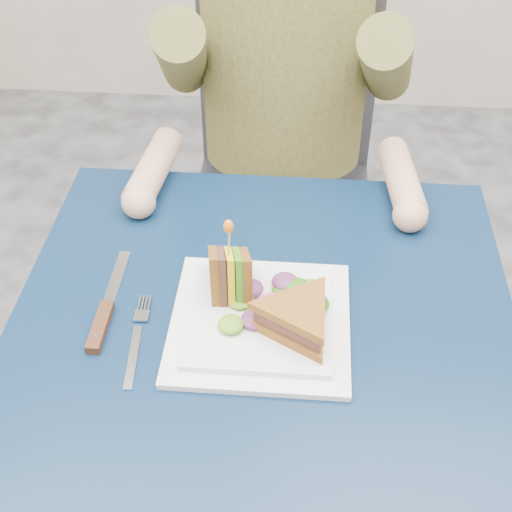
# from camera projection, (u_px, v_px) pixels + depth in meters

# --- Properties ---
(table) EXTENTS (0.75, 0.75, 0.73)m
(table) POSITION_uv_depth(u_px,v_px,m) (262.00, 357.00, 1.10)
(table) COLOR black
(table) RESTS_ON ground
(chair) EXTENTS (0.42, 0.40, 0.93)m
(chair) POSITION_uv_depth(u_px,v_px,m) (284.00, 158.00, 1.72)
(chair) COLOR #47474C
(chair) RESTS_ON ground
(diner) EXTENTS (0.54, 0.59, 0.74)m
(diner) POSITION_uv_depth(u_px,v_px,m) (286.00, 28.00, 1.39)
(diner) COLOR brown
(diner) RESTS_ON chair
(plate) EXTENTS (0.26, 0.26, 0.02)m
(plate) POSITION_uv_depth(u_px,v_px,m) (260.00, 321.00, 1.04)
(plate) COLOR white
(plate) RESTS_ON table
(sandwich_flat) EXTENTS (0.19, 0.19, 0.05)m
(sandwich_flat) POSITION_uv_depth(u_px,v_px,m) (298.00, 318.00, 0.99)
(sandwich_flat) COLOR brown
(sandwich_flat) RESTS_ON plate
(sandwich_upright) EXTENTS (0.08, 0.13, 0.13)m
(sandwich_upright) POSITION_uv_depth(u_px,v_px,m) (230.00, 275.00, 1.04)
(sandwich_upright) COLOR brown
(sandwich_upright) RESTS_ON plate
(fork) EXTENTS (0.03, 0.18, 0.01)m
(fork) POSITION_uv_depth(u_px,v_px,m) (136.00, 342.00, 1.02)
(fork) COLOR silver
(fork) RESTS_ON table
(knife) EXTENTS (0.02, 0.22, 0.02)m
(knife) POSITION_uv_depth(u_px,v_px,m) (103.00, 317.00, 1.05)
(knife) COLOR silver
(knife) RESTS_ON table
(toothpick) EXTENTS (0.01, 0.01, 0.06)m
(toothpick) POSITION_uv_depth(u_px,v_px,m) (229.00, 242.00, 1.00)
(toothpick) COLOR tan
(toothpick) RESTS_ON sandwich_upright
(toothpick_frill) EXTENTS (0.01, 0.01, 0.02)m
(toothpick_frill) POSITION_uv_depth(u_px,v_px,m) (228.00, 226.00, 0.98)
(toothpick_frill) COLOR orange
(toothpick_frill) RESTS_ON sandwich_upright
(lettuce_spill) EXTENTS (0.15, 0.13, 0.02)m
(lettuce_spill) POSITION_uv_depth(u_px,v_px,m) (264.00, 306.00, 1.03)
(lettuce_spill) COLOR #337A14
(lettuce_spill) RESTS_ON plate
(onion_ring) EXTENTS (0.04, 0.04, 0.02)m
(onion_ring) POSITION_uv_depth(u_px,v_px,m) (271.00, 306.00, 1.02)
(onion_ring) COLOR #9E4C7A
(onion_ring) RESTS_ON plate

